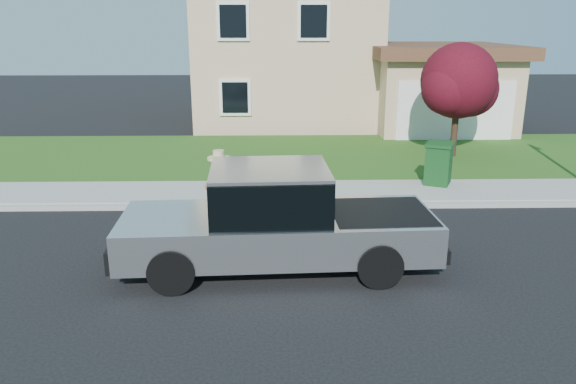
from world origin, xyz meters
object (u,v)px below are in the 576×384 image
object	(u,v)px
pickup_truck	(277,222)
woman	(220,198)
trash_bin	(439,163)
ornamental_tree	(460,84)

from	to	relation	value
pickup_truck	woman	xyz separation A→B (m)	(-1.22, 1.49, 0.01)
pickup_truck	trash_bin	distance (m)	7.01
trash_bin	ornamental_tree	bearing A→B (deg)	90.85
pickup_truck	woman	bearing A→B (deg)	126.65
woman	ornamental_tree	distance (m)	10.62
ornamental_tree	trash_bin	bearing A→B (deg)	-113.58
trash_bin	woman	bearing A→B (deg)	-122.61
pickup_truck	ornamental_tree	xyz separation A→B (m)	(6.20, 8.90, 1.63)
ornamental_tree	trash_bin	world-z (taller)	ornamental_tree
trash_bin	pickup_truck	bearing A→B (deg)	-106.78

